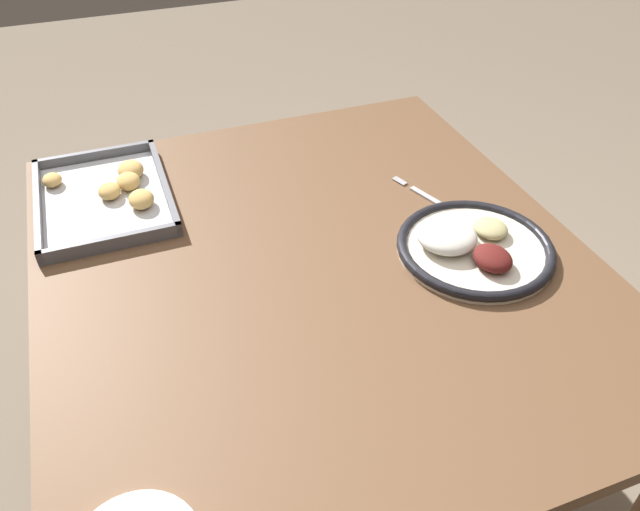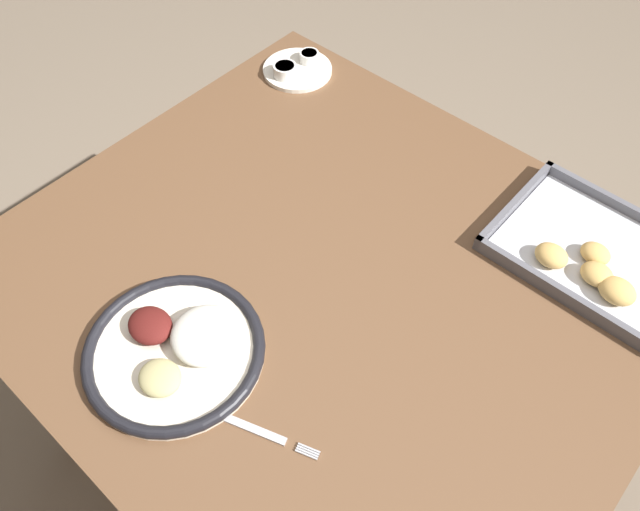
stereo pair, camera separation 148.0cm
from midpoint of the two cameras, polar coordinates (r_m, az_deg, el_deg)
The scene contains 6 objects.
ground_plane at distance 1.61m, azimuth 10.13°, elevation -39.20°, with size 8.00×8.00×0.00m, color #7A6B59.
dining_table at distance 0.95m, azimuth 17.48°, elevation -40.03°, with size 1.11×0.99×0.78m.
dinner_plate at distance 0.83m, azimuth -3.08°, elevation -52.89°, with size 0.29×0.29×0.05m.
fork at distance 0.89m, azimuth 12.67°, elevation -60.05°, with size 0.19×0.08×0.00m.
saucer_plate at distance 0.96m, azimuth 8.79°, elevation -4.88°, with size 0.16×0.16×0.04m.
baking_tray at distance 1.06m, azimuth 48.52°, elevation -29.22°, with size 0.35×0.26×0.04m.
Camera 2 is at (0.41, -0.49, 1.67)m, focal length 35.00 mm.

